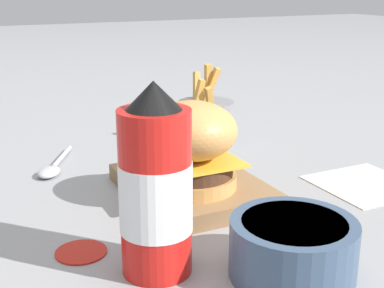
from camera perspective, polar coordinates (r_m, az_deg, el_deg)
ground_plane at (r=0.79m, az=2.60°, el=-3.85°), size 6.00×6.00×0.00m
serving_board at (r=0.73m, az=-0.00°, el=-4.58°), size 0.22×0.17×0.02m
burger at (r=0.68m, az=-0.07°, el=-0.05°), size 0.12×0.12×0.11m
ketchup_bottle at (r=0.52m, az=-3.91°, el=-4.79°), size 0.07×0.07×0.19m
fries_basket at (r=0.95m, az=1.47°, el=2.46°), size 0.10×0.10×0.14m
side_bowl at (r=0.54m, az=10.70°, el=-10.74°), size 0.13×0.13×0.06m
spoon at (r=0.84m, az=-14.75°, el=-2.57°), size 0.14×0.09×0.01m
ketchup_puddle at (r=0.60m, az=-11.76°, el=-11.14°), size 0.06×0.06×0.00m
parchment_square at (r=0.81m, az=18.00°, el=-4.06°), size 0.13×0.13×0.00m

